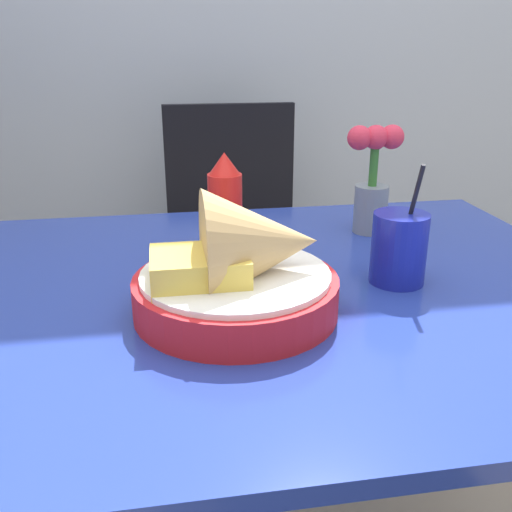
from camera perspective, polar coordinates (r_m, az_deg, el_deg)
The scene contains 6 objects.
dining_table at distance 0.94m, azimuth 2.08°, elevation -8.54°, with size 1.09×0.86×0.74m.
chair_far_window at distance 1.77m, azimuth -2.20°, elevation 2.28°, with size 0.40×0.40×0.93m.
food_basket at distance 0.79m, azimuth -1.20°, elevation -1.50°, with size 0.29×0.29×0.18m.
ketchup_bottle at distance 0.99m, azimuth -3.10°, elevation 4.84°, with size 0.06×0.06×0.19m.
drink_cup at distance 0.92m, azimuth 14.09°, elevation 0.55°, with size 0.09×0.09×0.19m.
flower_vase at distance 1.14m, azimuth 11.59°, elevation 7.54°, with size 0.11×0.07×0.21m.
Camera 1 is at (-0.17, -0.81, 1.10)m, focal length 40.00 mm.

